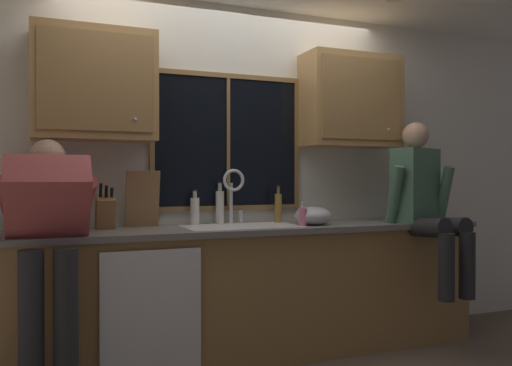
% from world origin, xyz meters
% --- Properties ---
extents(back_wall, '(5.97, 0.12, 2.55)m').
position_xyz_m(back_wall, '(0.00, 0.06, 1.27)').
color(back_wall, silver).
rests_on(back_wall, floor).
extents(window_glass, '(1.10, 0.02, 0.95)m').
position_xyz_m(window_glass, '(0.01, -0.01, 1.52)').
color(window_glass, black).
extents(window_frame_top, '(1.17, 0.02, 0.04)m').
position_xyz_m(window_frame_top, '(0.01, -0.02, 2.02)').
color(window_frame_top, olive).
extents(window_frame_bottom, '(1.17, 0.02, 0.04)m').
position_xyz_m(window_frame_bottom, '(0.01, -0.02, 1.03)').
color(window_frame_bottom, olive).
extents(window_frame_left, '(0.03, 0.02, 0.95)m').
position_xyz_m(window_frame_left, '(-0.56, -0.02, 1.52)').
color(window_frame_left, olive).
extents(window_frame_right, '(0.03, 0.02, 0.95)m').
position_xyz_m(window_frame_right, '(0.57, -0.02, 1.52)').
color(window_frame_right, olive).
extents(window_mullion_center, '(0.02, 0.02, 0.95)m').
position_xyz_m(window_mullion_center, '(0.01, -0.02, 1.52)').
color(window_mullion_center, olive).
extents(lower_cabinet_run, '(3.57, 0.58, 0.88)m').
position_xyz_m(lower_cabinet_run, '(0.00, -0.29, 0.44)').
color(lower_cabinet_run, '#A07744').
rests_on(lower_cabinet_run, floor).
extents(countertop, '(3.63, 0.62, 0.04)m').
position_xyz_m(countertop, '(0.00, -0.31, 0.90)').
color(countertop, slate).
rests_on(countertop, lower_cabinet_run).
extents(dishwasher_front, '(0.60, 0.02, 0.74)m').
position_xyz_m(dishwasher_front, '(-0.68, -0.61, 0.46)').
color(dishwasher_front, white).
extents(upper_cabinet_left, '(0.78, 0.36, 0.72)m').
position_xyz_m(upper_cabinet_left, '(-0.96, -0.17, 1.86)').
color(upper_cabinet_left, '#B2844C').
extents(upper_cabinet_right, '(0.78, 0.36, 0.72)m').
position_xyz_m(upper_cabinet_right, '(0.97, -0.17, 1.86)').
color(upper_cabinet_right, '#B2844C').
extents(sink, '(0.80, 0.46, 0.21)m').
position_xyz_m(sink, '(0.01, -0.30, 0.82)').
color(sink, silver).
rests_on(sink, lower_cabinet_run).
extents(faucet, '(0.18, 0.09, 0.40)m').
position_xyz_m(faucet, '(0.01, -0.12, 1.17)').
color(faucet, silver).
rests_on(faucet, countertop).
extents(person_standing, '(0.53, 0.72, 1.49)m').
position_xyz_m(person_standing, '(-1.25, -0.58, 0.94)').
color(person_standing, '#262628').
rests_on(person_standing, floor).
extents(person_sitting_on_counter, '(0.54, 0.66, 1.26)m').
position_xyz_m(person_sitting_on_counter, '(1.36, -0.57, 1.10)').
color(person_sitting_on_counter, '#262628').
rests_on(person_sitting_on_counter, countertop).
extents(knife_block, '(0.12, 0.18, 0.32)m').
position_xyz_m(knife_block, '(-0.90, -0.18, 1.03)').
color(knife_block, olive).
rests_on(knife_block, countertop).
extents(cutting_board, '(0.23, 0.10, 0.39)m').
position_xyz_m(cutting_board, '(-0.64, -0.09, 1.11)').
color(cutting_board, '#997047').
rests_on(cutting_board, countertop).
extents(mixing_bowl, '(0.27, 0.27, 0.14)m').
position_xyz_m(mixing_bowl, '(0.53, -0.38, 0.98)').
color(mixing_bowl, '#B7B7BC').
rests_on(mixing_bowl, countertop).
extents(soap_dispenser, '(0.06, 0.07, 0.17)m').
position_xyz_m(soap_dispenser, '(0.42, -0.43, 0.99)').
color(soap_dispenser, pink).
rests_on(soap_dispenser, countertop).
extents(bottle_green_glass, '(0.06, 0.06, 0.25)m').
position_xyz_m(bottle_green_glass, '(-0.27, -0.09, 1.02)').
color(bottle_green_glass, silver).
rests_on(bottle_green_glass, countertop).
extents(bottle_tall_clear, '(0.05, 0.05, 0.28)m').
position_xyz_m(bottle_tall_clear, '(0.37, -0.12, 1.04)').
color(bottle_tall_clear, olive).
rests_on(bottle_tall_clear, countertop).
extents(bottle_amber_small, '(0.06, 0.06, 0.31)m').
position_xyz_m(bottle_amber_small, '(-0.08, -0.07, 1.05)').
color(bottle_amber_small, silver).
rests_on(bottle_amber_small, countertop).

